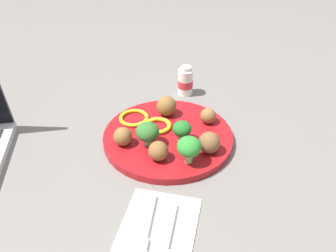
{
  "coord_description": "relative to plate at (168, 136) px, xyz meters",
  "views": [
    {
      "loc": [
        0.56,
        0.13,
        0.44
      ],
      "look_at": [
        0.0,
        0.0,
        0.04
      ],
      "focal_mm": 35.32,
      "sensor_mm": 36.0,
      "label": 1
    }
  ],
  "objects": [
    {
      "name": "fork",
      "position": [
        0.25,
        0.06,
        -0.0
      ],
      "size": [
        0.12,
        0.02,
        0.01
      ],
      "color": "silver",
      "rests_on": "napkin"
    },
    {
      "name": "meatball_front_left",
      "position": [
        0.04,
        0.09,
        0.03
      ],
      "size": [
        0.04,
        0.04,
        0.04
      ],
      "primitive_type": "sphere",
      "color": "brown",
      "rests_on": "plate"
    },
    {
      "name": "yogurt_bottle",
      "position": [
        -0.21,
        -0.0,
        0.03
      ],
      "size": [
        0.04,
        0.04,
        0.08
      ],
      "color": "white",
      "rests_on": "ground_plane"
    },
    {
      "name": "broccoli_floret_far_rim",
      "position": [
        0.08,
        0.06,
        0.04
      ],
      "size": [
        0.05,
        0.05,
        0.06
      ],
      "color": "#9ACF73",
      "rests_on": "plate"
    },
    {
      "name": "knife",
      "position": [
        0.25,
        0.02,
        -0.0
      ],
      "size": [
        0.15,
        0.03,
        0.01
      ],
      "color": "silver",
      "rests_on": "napkin"
    },
    {
      "name": "meatball_mid_right",
      "position": [
        0.06,
        -0.08,
        0.03
      ],
      "size": [
        0.04,
        0.04,
        0.04
      ],
      "primitive_type": "sphere",
      "color": "brown",
      "rests_on": "plate"
    },
    {
      "name": "broccoli_floret_front_left",
      "position": [
        0.02,
        0.03,
        0.04
      ],
      "size": [
        0.04,
        0.04,
        0.05
      ],
      "color": "#92C868",
      "rests_on": "plate"
    },
    {
      "name": "meatball_back_left",
      "position": [
        -0.07,
        -0.02,
        0.03
      ],
      "size": [
        0.05,
        0.05,
        0.05
      ],
      "primitive_type": "sphere",
      "color": "brown",
      "rests_on": "plate"
    },
    {
      "name": "meatball_mid_left",
      "position": [
        0.08,
        0.0,
        0.03
      ],
      "size": [
        0.04,
        0.04,
        0.04
      ],
      "primitive_type": "sphere",
      "color": "brown",
      "rests_on": "plate"
    },
    {
      "name": "plate",
      "position": [
        0.0,
        0.0,
        0.0
      ],
      "size": [
        0.28,
        0.28,
        0.02
      ],
      "primitive_type": "cylinder",
      "color": "maroon",
      "rests_on": "ground_plane"
    },
    {
      "name": "napkin",
      "position": [
        0.24,
        0.04,
        -0.01
      ],
      "size": [
        0.17,
        0.12,
        0.01
      ],
      "primitive_type": "cube",
      "rotation": [
        0.0,
        0.0,
        0.0
      ],
      "color": "white",
      "rests_on": "ground_plane"
    },
    {
      "name": "broccoli_floret_back_right",
      "position": [
        0.05,
        -0.03,
        0.04
      ],
      "size": [
        0.05,
        0.05,
        0.05
      ],
      "color": "#96C47F",
      "rests_on": "plate"
    },
    {
      "name": "meatball_near_rim",
      "position": [
        -0.06,
        0.08,
        0.03
      ],
      "size": [
        0.04,
        0.04,
        0.04
      ],
      "primitive_type": "sphere",
      "color": "brown",
      "rests_on": "plate"
    },
    {
      "name": "pepper_ring_back_right",
      "position": [
        -0.02,
        -0.03,
        0.01
      ],
      "size": [
        0.09,
        0.09,
        0.01
      ],
      "primitive_type": "torus",
      "rotation": [
        0.0,
        0.0,
        0.72
      ],
      "color": "yellow",
      "rests_on": "plate"
    },
    {
      "name": "pepper_ring_back_left",
      "position": [
        -0.04,
        -0.09,
        0.01
      ],
      "size": [
        0.1,
        0.1,
        0.01
      ],
      "primitive_type": "torus",
      "rotation": [
        0.0,
        0.0,
        5.37
      ],
      "color": "yellow",
      "rests_on": "plate"
    },
    {
      "name": "ground_plane",
      "position": [
        0.0,
        0.0,
        -0.01
      ],
      "size": [
        4.0,
        4.0,
        0.0
      ],
      "primitive_type": "plane",
      "color": "slate"
    }
  ]
}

